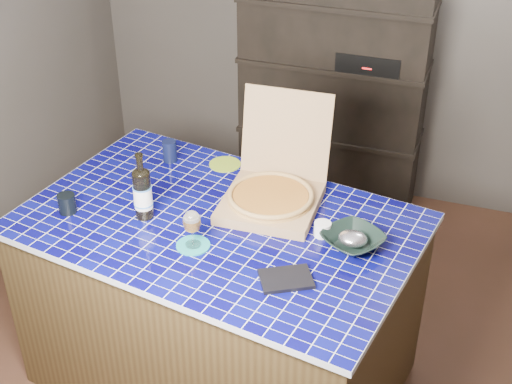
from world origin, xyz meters
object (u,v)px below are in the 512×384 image
at_px(kitchen_island, 221,302).
at_px(mead_bottle, 143,193).
at_px(bowl, 353,240).
at_px(pizza_box, 272,193).
at_px(wine_glass, 192,222).
at_px(dvd_case, 286,279).

distance_m(kitchen_island, mead_bottle, 0.70).
bearing_deg(bowl, pizza_box, 155.39).
distance_m(kitchen_island, pizza_box, 0.62).
bearing_deg(wine_glass, dvd_case, -11.47).
relative_size(kitchen_island, dvd_case, 9.24).
distance_m(kitchen_island, dvd_case, 0.71).
distance_m(wine_glass, bowl, 0.69).
relative_size(pizza_box, mead_bottle, 1.65).
xyz_separation_m(wine_glass, bowl, (0.65, 0.23, -0.09)).
bearing_deg(pizza_box, kitchen_island, -133.87).
xyz_separation_m(kitchen_island, pizza_box, (0.19, 0.21, 0.55)).
bearing_deg(bowl, wine_glass, -160.81).
relative_size(mead_bottle, bowl, 1.32).
distance_m(mead_bottle, dvd_case, 0.79).
bearing_deg(kitchen_island, pizza_box, 57.80).
bearing_deg(dvd_case, pizza_box, 174.23).
bearing_deg(dvd_case, bowl, 117.90).
relative_size(pizza_box, bowl, 2.17).
xyz_separation_m(pizza_box, dvd_case, (0.23, -0.51, -0.06)).
distance_m(mead_bottle, wine_glass, 0.33).
height_order(mead_bottle, wine_glass, mead_bottle).
height_order(pizza_box, dvd_case, pizza_box).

